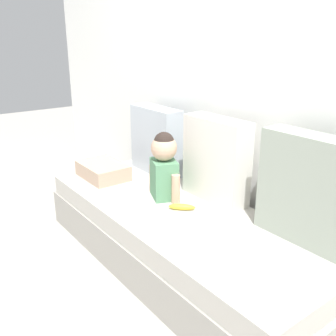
{
  "coord_description": "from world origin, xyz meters",
  "views": [
    {
      "loc": [
        1.71,
        -1.37,
        1.44
      ],
      "look_at": [
        -0.11,
        0.0,
        0.64
      ],
      "focal_mm": 41.03,
      "sensor_mm": 36.0,
      "label": 1
    }
  ],
  "objects_px": {
    "folded_blanket": "(103,171)",
    "throw_pillow_center": "(216,160)",
    "throw_pillow_left": "(156,140)",
    "banana": "(182,207)",
    "couch": "(178,238)",
    "toddler": "(164,165)",
    "throw_pillow_right": "(307,189)"
  },
  "relations": [
    {
      "from": "couch",
      "to": "toddler",
      "type": "distance_m",
      "value": 0.49
    },
    {
      "from": "throw_pillow_center",
      "to": "banana",
      "type": "height_order",
      "value": "throw_pillow_center"
    },
    {
      "from": "banana",
      "to": "folded_blanket",
      "type": "distance_m",
      "value": 0.83
    },
    {
      "from": "throw_pillow_left",
      "to": "couch",
      "type": "bearing_deg",
      "value": -24.45
    },
    {
      "from": "couch",
      "to": "throw_pillow_right",
      "type": "height_order",
      "value": "throw_pillow_right"
    },
    {
      "from": "throw_pillow_center",
      "to": "toddler",
      "type": "distance_m",
      "value": 0.34
    },
    {
      "from": "banana",
      "to": "toddler",
      "type": "bearing_deg",
      "value": 172.09
    },
    {
      "from": "throw_pillow_right",
      "to": "toddler",
      "type": "distance_m",
      "value": 0.94
    },
    {
      "from": "couch",
      "to": "toddler",
      "type": "height_order",
      "value": "toddler"
    },
    {
      "from": "couch",
      "to": "toddler",
      "type": "relative_size",
      "value": 4.81
    },
    {
      "from": "toddler",
      "to": "banana",
      "type": "xyz_separation_m",
      "value": [
        0.23,
        -0.03,
        -0.21
      ]
    },
    {
      "from": "throw_pillow_left",
      "to": "banana",
      "type": "bearing_deg",
      "value": -22.84
    },
    {
      "from": "throw_pillow_center",
      "to": "banana",
      "type": "xyz_separation_m",
      "value": [
        0.01,
        -0.29,
        -0.25
      ]
    },
    {
      "from": "throw_pillow_left",
      "to": "folded_blanket",
      "type": "bearing_deg",
      "value": -108.16
    },
    {
      "from": "throw_pillow_center",
      "to": "throw_pillow_left",
      "type": "bearing_deg",
      "value": 180.0
    },
    {
      "from": "throw_pillow_left",
      "to": "folded_blanket",
      "type": "distance_m",
      "value": 0.48
    },
    {
      "from": "throw_pillow_right",
      "to": "toddler",
      "type": "relative_size",
      "value": 1.28
    },
    {
      "from": "throw_pillow_center",
      "to": "throw_pillow_right",
      "type": "bearing_deg",
      "value": 0.0
    },
    {
      "from": "couch",
      "to": "throw_pillow_center",
      "type": "relative_size",
      "value": 3.97
    },
    {
      "from": "folded_blanket",
      "to": "banana",
      "type": "bearing_deg",
      "value": 8.41
    },
    {
      "from": "toddler",
      "to": "folded_blanket",
      "type": "distance_m",
      "value": 0.63
    },
    {
      "from": "throw_pillow_left",
      "to": "folded_blanket",
      "type": "relative_size",
      "value": 1.3
    },
    {
      "from": "throw_pillow_right",
      "to": "toddler",
      "type": "xyz_separation_m",
      "value": [
        -0.9,
        -0.26,
        -0.06
      ]
    },
    {
      "from": "couch",
      "to": "throw_pillow_left",
      "type": "distance_m",
      "value": 0.87
    },
    {
      "from": "folded_blanket",
      "to": "throw_pillow_left",
      "type": "bearing_deg",
      "value": 71.84
    },
    {
      "from": "banana",
      "to": "throw_pillow_center",
      "type": "bearing_deg",
      "value": 91.65
    },
    {
      "from": "throw_pillow_left",
      "to": "toddler",
      "type": "relative_size",
      "value": 1.15
    },
    {
      "from": "throw_pillow_center",
      "to": "toddler",
      "type": "xyz_separation_m",
      "value": [
        -0.22,
        -0.26,
        -0.04
      ]
    },
    {
      "from": "throw_pillow_center",
      "to": "throw_pillow_right",
      "type": "height_order",
      "value": "throw_pillow_right"
    },
    {
      "from": "folded_blanket",
      "to": "throw_pillow_center",
      "type": "bearing_deg",
      "value": 26.8
    },
    {
      "from": "throw_pillow_center",
      "to": "toddler",
      "type": "relative_size",
      "value": 1.21
    },
    {
      "from": "couch",
      "to": "banana",
      "type": "bearing_deg",
      "value": 66.55
    }
  ]
}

